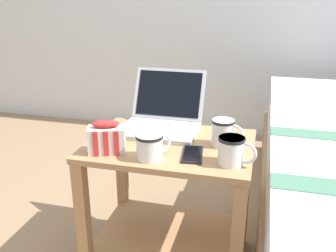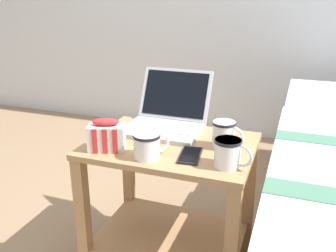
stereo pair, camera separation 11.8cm
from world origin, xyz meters
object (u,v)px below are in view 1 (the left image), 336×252
mug_mid_center (150,145)px  cell_phone (193,154)px  mug_front_left (224,132)px  snack_bag (107,138)px  laptop (162,118)px  mug_front_right (232,150)px

mug_mid_center → cell_phone: (0.14, 0.06, -0.04)m
mug_front_left → cell_phone: (-0.09, -0.12, -0.05)m
snack_bag → cell_phone: (0.30, 0.04, -0.05)m
laptop → snack_bag: size_ratio=2.29×
snack_bag → mug_front_right: bearing=1.3°
mug_front_right → mug_mid_center: mug_front_right is taller
laptop → mug_front_right: size_ratio=2.58×
laptop → mug_mid_center: 0.30m
mug_front_left → snack_bag: 0.42m
laptop → mug_mid_center: (0.04, -0.30, 0.00)m
snack_bag → cell_phone: bearing=8.5°
snack_bag → laptop: bearing=66.2°
mug_front_right → snack_bag: size_ratio=0.89×
mug_mid_center → snack_bag: size_ratio=0.77×
mug_front_left → cell_phone: 0.16m
mug_front_right → mug_front_left: bearing=106.7°
mug_mid_center → snack_bag: 0.16m
mug_front_right → snack_bag: bearing=-178.7°
snack_bag → cell_phone: snack_bag is taller
laptop → mug_front_left: size_ratio=2.69×
laptop → mug_front_right: bearing=-41.3°
mug_mid_center → cell_phone: mug_mid_center is taller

